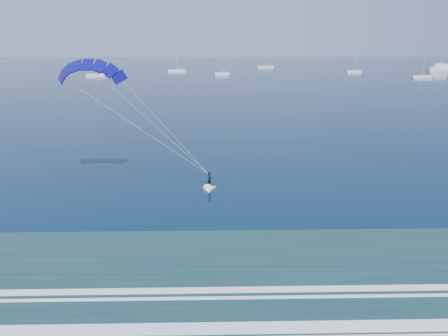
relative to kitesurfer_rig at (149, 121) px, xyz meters
name	(u,v)px	position (x,y,z in m)	size (l,w,h in m)	color
kitesurfer_rig	(149,121)	(0.00, 0.00, 0.00)	(18.38, 4.90, 16.37)	gold
motor_yacht	(441,68)	(139.54, 192.33, -6.86)	(15.92, 4.25, 6.46)	white
sailboat_1	(96,75)	(-52.55, 161.62, -7.90)	(9.27, 2.40, 12.65)	white
sailboat_2	(177,71)	(-14.71, 192.59, -7.90)	(9.99, 2.40, 13.30)	white
sailboat_3	(222,74)	(10.91, 169.77, -7.92)	(7.08, 2.40, 10.05)	white
sailboat_4	(266,67)	(40.96, 227.95, -7.90)	(10.09, 2.40, 13.54)	white
sailboat_5	(354,71)	(85.93, 185.26, -7.91)	(8.14, 2.40, 11.19)	white
sailboat_6	(422,76)	(107.11, 150.17, -7.90)	(9.15, 2.40, 12.34)	white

